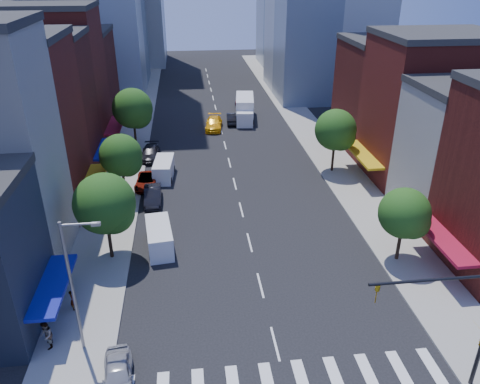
# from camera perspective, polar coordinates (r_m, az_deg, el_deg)

# --- Properties ---
(ground) EXTENTS (220.00, 220.00, 0.00)m
(ground) POSITION_cam_1_polar(r_m,az_deg,el_deg) (31.32, 4.31, -17.94)
(ground) COLOR black
(ground) RESTS_ON ground
(sidewalk_left) EXTENTS (5.00, 120.00, 0.15)m
(sidewalk_left) POSITION_cam_1_polar(r_m,az_deg,el_deg) (66.10, -13.08, 6.40)
(sidewalk_left) COLOR gray
(sidewalk_left) RESTS_ON ground
(sidewalk_right) EXTENTS (5.00, 120.00, 0.15)m
(sidewalk_right) POSITION_cam_1_polar(r_m,az_deg,el_deg) (67.91, 8.50, 7.33)
(sidewalk_right) COLOR gray
(sidewalk_right) RESTS_ON ground
(crosswalk) EXTENTS (19.00, 3.00, 0.01)m
(crosswalk) POSITION_cam_1_polar(r_m,az_deg,el_deg) (29.30, 5.47, -21.98)
(crosswalk) COLOR silver
(crosswalk) RESTS_ON ground
(bldg_left_2) EXTENTS (12.00, 9.00, 16.00)m
(bldg_left_2) POSITION_cam_1_polar(r_m,az_deg,el_deg) (47.47, -26.47, 6.59)
(bldg_left_2) COLOR maroon
(bldg_left_2) RESTS_ON ground
(bldg_left_3) EXTENTS (12.00, 8.00, 15.00)m
(bldg_left_3) POSITION_cam_1_polar(r_m,az_deg,el_deg) (55.33, -23.77, 9.09)
(bldg_left_3) COLOR #491612
(bldg_left_3) RESTS_ON ground
(bldg_left_4) EXTENTS (12.00, 9.00, 17.00)m
(bldg_left_4) POSITION_cam_1_polar(r_m,az_deg,el_deg) (63.03, -21.94, 12.25)
(bldg_left_4) COLOR maroon
(bldg_left_4) RESTS_ON ground
(bldg_left_5) EXTENTS (12.00, 10.00, 13.00)m
(bldg_left_5) POSITION_cam_1_polar(r_m,az_deg,el_deg) (72.45, -19.95, 12.57)
(bldg_left_5) COLOR #491612
(bldg_left_5) RESTS_ON ground
(bldg_right_1) EXTENTS (12.00, 8.00, 12.00)m
(bldg_right_1) POSITION_cam_1_polar(r_m,az_deg,el_deg) (47.78, 26.59, 4.10)
(bldg_right_1) COLOR silver
(bldg_right_1) RESTS_ON ground
(bldg_right_2) EXTENTS (12.00, 10.00, 15.00)m
(bldg_right_2) POSITION_cam_1_polar(r_m,az_deg,el_deg) (54.63, 22.09, 9.19)
(bldg_right_2) COLOR maroon
(bldg_right_2) RESTS_ON ground
(bldg_right_3) EXTENTS (12.00, 10.00, 13.00)m
(bldg_right_3) POSITION_cam_1_polar(r_m,az_deg,el_deg) (63.50, 17.85, 11.10)
(bldg_right_3) COLOR #491612
(bldg_right_3) RESTS_ON ground
(traffic_signal) EXTENTS (7.24, 2.24, 8.00)m
(traffic_signal) POSITION_cam_1_polar(r_m,az_deg,el_deg) (28.90, 26.90, -14.81)
(traffic_signal) COLOR black
(traffic_signal) RESTS_ON sidewalk_right
(streetlight) EXTENTS (2.25, 0.25, 9.00)m
(streetlight) POSITION_cam_1_polar(r_m,az_deg,el_deg) (29.13, -19.56, -10.07)
(streetlight) COLOR slate
(streetlight) RESTS_ON sidewalk_left
(tree_left_near) EXTENTS (4.80, 4.80, 7.30)m
(tree_left_near) POSITION_cam_1_polar(r_m,az_deg,el_deg) (37.55, -15.94, -1.64)
(tree_left_near) COLOR black
(tree_left_near) RESTS_ON sidewalk_left
(tree_left_mid) EXTENTS (4.20, 4.20, 6.65)m
(tree_left_mid) POSITION_cam_1_polar(r_m,az_deg,el_deg) (47.60, -14.15, 4.17)
(tree_left_mid) COLOR black
(tree_left_mid) RESTS_ON sidewalk_left
(tree_left_far) EXTENTS (5.00, 5.00, 7.75)m
(tree_left_far) POSITION_cam_1_polar(r_m,az_deg,el_deg) (60.56, -12.82, 9.73)
(tree_left_far) COLOR black
(tree_left_far) RESTS_ON sidewalk_left
(tree_right_near) EXTENTS (4.00, 4.00, 6.20)m
(tree_right_near) POSITION_cam_1_polar(r_m,az_deg,el_deg) (38.41, 19.62, -2.69)
(tree_right_near) COLOR black
(tree_right_near) RESTS_ON sidewalk_right
(tree_right_far) EXTENTS (4.60, 4.60, 7.20)m
(tree_right_far) POSITION_cam_1_polar(r_m,az_deg,el_deg) (53.40, 11.73, 7.23)
(tree_right_far) COLOR black
(tree_right_far) RESTS_ON sidewalk_right
(parked_car_front) EXTENTS (2.14, 4.31, 1.41)m
(parked_car_front) POSITION_cam_1_polar(r_m,az_deg,el_deg) (29.42, -14.65, -20.69)
(parked_car_front) COLOR #9F9FA3
(parked_car_front) RESTS_ON ground
(parked_car_second) EXTENTS (1.78, 4.74, 1.55)m
(parked_car_second) POSITION_cam_1_polar(r_m,az_deg,el_deg) (47.56, -10.59, -0.44)
(parked_car_second) COLOR black
(parked_car_second) RESTS_ON ground
(parked_car_third) EXTENTS (2.43, 4.82, 1.31)m
(parked_car_third) POSITION_cam_1_polar(r_m,az_deg,el_deg) (51.12, -11.34, 1.30)
(parked_car_third) COLOR #999999
(parked_car_third) RESTS_ON ground
(parked_car_rear) EXTENTS (2.28, 5.17, 1.48)m
(parked_car_rear) POSITION_cam_1_polar(r_m,az_deg,el_deg) (58.46, -10.88, 4.68)
(parked_car_rear) COLOR black
(parked_car_rear) RESTS_ON ground
(cargo_van_near) EXTENTS (2.53, 5.13, 2.10)m
(cargo_van_near) POSITION_cam_1_polar(r_m,az_deg,el_deg) (39.86, -9.79, -5.55)
(cargo_van_near) COLOR silver
(cargo_van_near) RESTS_ON ground
(cargo_van_far) EXTENTS (2.37, 5.01, 2.07)m
(cargo_van_far) POSITION_cam_1_polar(r_m,az_deg,el_deg) (52.76, -9.28, 2.73)
(cargo_van_far) COLOR white
(cargo_van_far) RESTS_ON ground
(taxi) EXTENTS (2.93, 5.83, 1.62)m
(taxi) POSITION_cam_1_polar(r_m,az_deg,el_deg) (68.24, -3.21, 8.33)
(taxi) COLOR #FAB10D
(taxi) RESTS_ON ground
(traffic_car_oncoming) EXTENTS (1.95, 4.86, 1.57)m
(traffic_car_oncoming) POSITION_cam_1_polar(r_m,az_deg,el_deg) (70.82, -0.94, 9.02)
(traffic_car_oncoming) COLOR black
(traffic_car_oncoming) RESTS_ON ground
(traffic_car_far) EXTENTS (1.79, 4.30, 1.45)m
(traffic_car_far) POSITION_cam_1_polar(r_m,az_deg,el_deg) (78.74, 0.10, 10.76)
(traffic_car_far) COLOR #999999
(traffic_car_far) RESTS_ON ground
(box_truck) EXTENTS (3.53, 8.84, 3.46)m
(box_truck) POSITION_cam_1_polar(r_m,az_deg,el_deg) (72.13, 0.58, 10.05)
(box_truck) COLOR white
(box_truck) RESTS_ON ground
(pedestrian_near) EXTENTS (0.45, 0.61, 1.54)m
(pedestrian_near) POSITION_cam_1_polar(r_m,az_deg,el_deg) (34.93, -19.71, -12.28)
(pedestrian_near) COLOR #999999
(pedestrian_near) RESTS_ON sidewalk_left
(pedestrian_far) EXTENTS (0.94, 1.10, 1.97)m
(pedestrian_far) POSITION_cam_1_polar(r_m,az_deg,el_deg) (32.41, -22.57, -15.82)
(pedestrian_far) COLOR #999999
(pedestrian_far) RESTS_ON sidewalk_left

